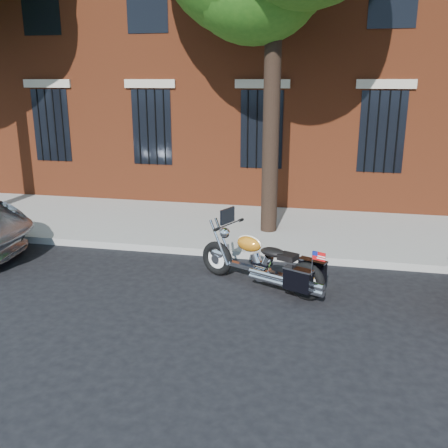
# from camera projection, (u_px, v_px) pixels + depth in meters

# --- Properties ---
(ground) EXTENTS (120.00, 120.00, 0.00)m
(ground) POSITION_uv_depth(u_px,v_px,m) (219.00, 283.00, 8.79)
(ground) COLOR black
(ground) RESTS_ON ground
(curb) EXTENTS (40.00, 0.16, 0.15)m
(curb) POSITION_uv_depth(u_px,v_px,m) (234.00, 253.00, 10.06)
(curb) COLOR gray
(curb) RESTS_ON ground
(sidewalk) EXTENTS (40.00, 3.60, 0.15)m
(sidewalk) POSITION_uv_depth(u_px,v_px,m) (249.00, 228.00, 11.83)
(sidewalk) COLOR gray
(sidewalk) RESTS_ON ground
(building) EXTENTS (26.00, 10.08, 12.00)m
(building) POSITION_uv_depth(u_px,v_px,m) (285.00, 0.00, 16.56)
(building) COLOR maroon
(building) RESTS_ON ground
(motorcycle) EXTENTS (2.29, 1.43, 1.29)m
(motorcycle) POSITION_uv_depth(u_px,v_px,m) (266.00, 265.00, 8.44)
(motorcycle) COLOR black
(motorcycle) RESTS_ON ground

